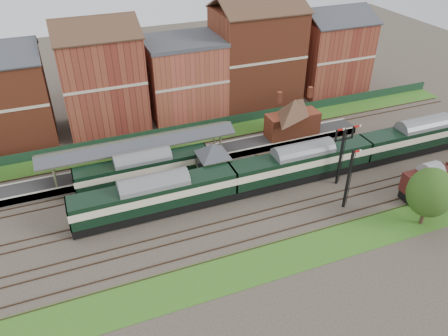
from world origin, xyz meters
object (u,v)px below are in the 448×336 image
object	(u,v)px
signal_box	(213,163)
platform_railcar	(144,169)
semaphore_bracket	(342,153)
dmu_train	(302,163)

from	to	relation	value
signal_box	platform_railcar	bearing A→B (deg)	158.60
semaphore_bracket	platform_railcar	distance (m)	25.11
dmu_train	platform_railcar	distance (m)	20.37
semaphore_bracket	dmu_train	distance (m)	5.15
dmu_train	platform_railcar	bearing A→B (deg)	161.39
signal_box	platform_railcar	distance (m)	8.95
dmu_train	semaphore_bracket	bearing A→B (deg)	-31.86
signal_box	platform_railcar	world-z (taller)	signal_box
signal_box	dmu_train	world-z (taller)	signal_box
signal_box	platform_railcar	size ratio (longest dim) A/B	0.35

